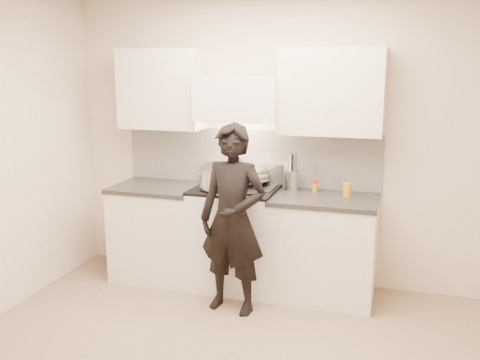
% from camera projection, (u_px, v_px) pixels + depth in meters
% --- Properties ---
extents(room_shell, '(4.04, 3.54, 2.70)m').
position_uv_depth(room_shell, '(222.00, 132.00, 3.71)').
color(room_shell, beige).
rests_on(room_shell, ground).
extents(stove, '(0.76, 0.65, 0.96)m').
position_uv_depth(stove, '(235.00, 237.00, 5.00)').
color(stove, silver).
rests_on(stove, ground).
extents(counter_right, '(0.92, 0.67, 0.92)m').
position_uv_depth(counter_right, '(323.00, 247.00, 4.77)').
color(counter_right, beige).
rests_on(counter_right, ground).
extents(counter_left, '(0.82, 0.67, 0.92)m').
position_uv_depth(counter_left, '(159.00, 231.00, 5.23)').
color(counter_left, beige).
rests_on(counter_left, ground).
extents(wok, '(0.40, 0.50, 0.33)m').
position_uv_depth(wok, '(252.00, 173.00, 4.95)').
color(wok, '#BCBCBC').
rests_on(wok, stove).
extents(stock_pot, '(0.30, 0.29, 0.15)m').
position_uv_depth(stock_pot, '(212.00, 181.00, 4.80)').
color(stock_pot, '#BCBCBC').
rests_on(stock_pot, stove).
extents(utensil_crock, '(0.13, 0.13, 0.34)m').
position_uv_depth(utensil_crock, '(292.00, 179.00, 4.92)').
color(utensil_crock, '#A1A0A8').
rests_on(utensil_crock, counter_right).
extents(spice_jar, '(0.05, 0.05, 0.11)m').
position_uv_depth(spice_jar, '(315.00, 186.00, 4.86)').
color(spice_jar, orange).
rests_on(spice_jar, counter_right).
extents(oil_glass, '(0.07, 0.07, 0.13)m').
position_uv_depth(oil_glass, '(347.00, 190.00, 4.67)').
color(oil_glass, '#AF760F').
rests_on(oil_glass, counter_right).
extents(person, '(0.63, 0.46, 1.60)m').
position_uv_depth(person, '(233.00, 219.00, 4.42)').
color(person, black).
rests_on(person, ground).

